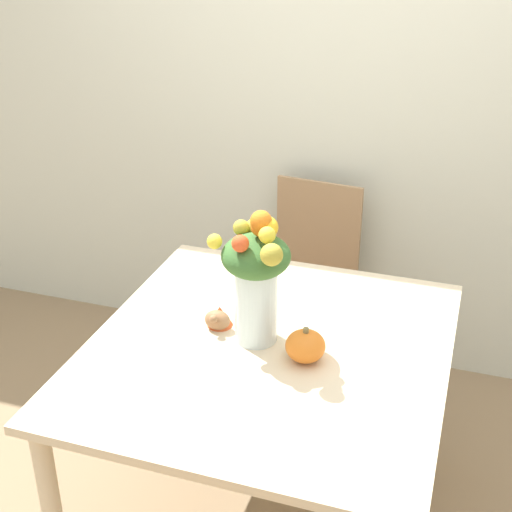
# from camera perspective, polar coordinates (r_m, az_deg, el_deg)

# --- Properties ---
(wall_back) EXTENTS (8.00, 0.06, 2.70)m
(wall_back) POSITION_cam_1_polar(r_m,az_deg,el_deg) (3.17, 7.96, 13.78)
(wall_back) COLOR silver
(wall_back) RESTS_ON ground_plane
(dining_table) EXTENTS (1.12, 1.19, 0.78)m
(dining_table) POSITION_cam_1_polar(r_m,az_deg,el_deg) (2.33, 0.97, -9.15)
(dining_table) COLOR beige
(dining_table) RESTS_ON ground_plane
(flower_vase) EXTENTS (0.26, 0.24, 0.45)m
(flower_vase) POSITION_cam_1_polar(r_m,az_deg,el_deg) (2.19, 0.02, -1.57)
(flower_vase) COLOR silver
(flower_vase) RESTS_ON dining_table
(pumpkin) EXTENTS (0.12, 0.12, 0.11)m
(pumpkin) POSITION_cam_1_polar(r_m,az_deg,el_deg) (2.18, 3.97, -7.18)
(pumpkin) COLOR orange
(pumpkin) RESTS_ON dining_table
(turkey_figurine) EXTENTS (0.09, 0.12, 0.07)m
(turkey_figurine) POSITION_cam_1_polar(r_m,az_deg,el_deg) (2.35, -3.00, -4.94)
(turkey_figurine) COLOR #936642
(turkey_figurine) RESTS_ON dining_table
(dining_chair_near_window) EXTENTS (0.46, 0.46, 0.93)m
(dining_chair_near_window) POSITION_cam_1_polar(r_m,az_deg,el_deg) (3.25, 4.09, -2.23)
(dining_chair_near_window) COLOR #9E7A56
(dining_chair_near_window) RESTS_ON ground_plane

